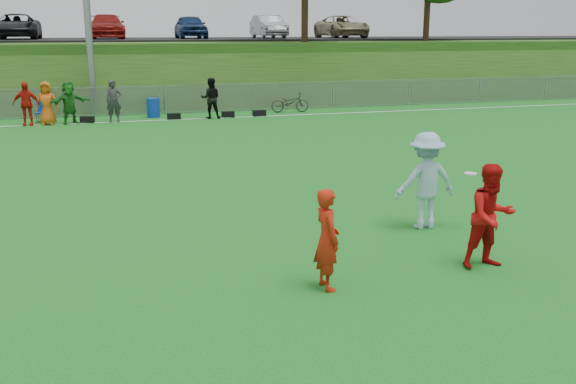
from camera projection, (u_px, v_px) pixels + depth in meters
name	position (u px, v px, depth m)	size (l,w,h in m)	color
ground	(299.00, 272.00, 10.02)	(120.00, 120.00, 0.00)	#146218
sideline_far	(170.00, 120.00, 26.74)	(60.00, 0.10, 0.01)	white
fence	(164.00, 99.00, 28.44)	(58.00, 0.06, 1.30)	gray
berm	(144.00, 66.00, 38.45)	(120.00, 18.00, 3.00)	#1D4914
parking_lot	(140.00, 39.00, 39.92)	(120.00, 12.00, 0.10)	black
car_row	(121.00, 27.00, 38.48)	(32.04, 5.18, 1.44)	white
spectator_row	(95.00, 102.00, 25.72)	(8.26, 1.06, 1.69)	red
gear_bags	(189.00, 116.00, 27.02)	(7.74, 0.36, 0.26)	black
player_red_left	(327.00, 239.00, 9.23)	(0.55, 0.36, 1.51)	red
player_red_center	(491.00, 216.00, 10.05)	(0.82, 0.64, 1.68)	red
player_blue	(426.00, 181.00, 12.05)	(1.19, 0.68, 1.84)	#A1C3E0
frisbee	(470.00, 174.00, 11.97)	(0.24, 0.24, 0.02)	silver
recycling_bin	(153.00, 108.00, 27.41)	(0.55, 0.55, 0.82)	#0F36AB
camp_chair	(43.00, 116.00, 26.06)	(0.52, 0.53, 0.86)	#1040AF
bicycle	(290.00, 102.00, 29.08)	(0.60, 1.72, 0.90)	#2E2E31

